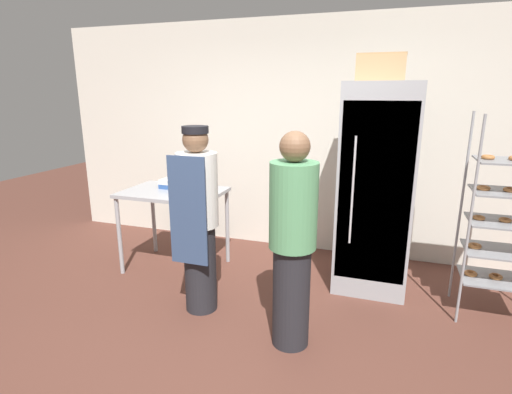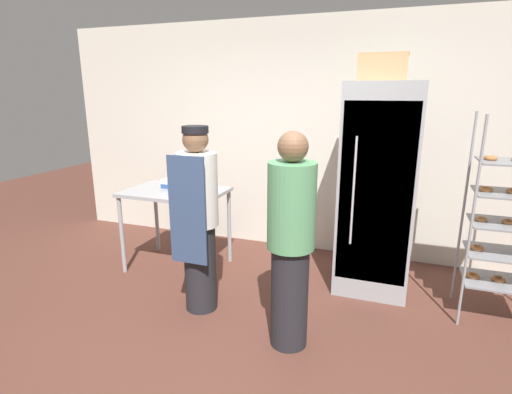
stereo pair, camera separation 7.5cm
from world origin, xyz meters
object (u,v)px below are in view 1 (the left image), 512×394
object	(u,v)px
binder_stack	(176,183)
baking_rack	(505,222)
donut_box	(192,193)
blender_pitcher	(201,179)
refrigerator	(376,189)
person_baker	(198,219)
cardboard_storage_box	(381,68)
person_customer	(292,242)

from	to	relation	value
binder_stack	baking_rack	bearing A→B (deg)	-2.39
donut_box	blender_pitcher	bearing A→B (deg)	96.07
refrigerator	binder_stack	size ratio (longest dim) A/B	6.50
refrigerator	person_baker	world-z (taller)	refrigerator
blender_pitcher	donut_box	bearing A→B (deg)	-83.93
baking_rack	person_baker	world-z (taller)	baking_rack
refrigerator	donut_box	world-z (taller)	refrigerator
refrigerator	donut_box	bearing A→B (deg)	-166.02
cardboard_storage_box	person_customer	xyz separation A→B (m)	(-0.48, -1.23, -1.26)
baking_rack	donut_box	world-z (taller)	baking_rack
baking_rack	binder_stack	world-z (taller)	baking_rack
baking_rack	blender_pitcher	size ratio (longest dim) A/B	6.08
person_customer	blender_pitcher	bearing A→B (deg)	140.20
blender_pitcher	person_customer	xyz separation A→B (m)	(1.24, -1.03, -0.17)
blender_pitcher	cardboard_storage_box	distance (m)	2.04
blender_pitcher	binder_stack	distance (m)	0.34
person_baker	person_customer	size ratio (longest dim) A/B	0.99
baking_rack	blender_pitcher	distance (m)	2.80
refrigerator	cardboard_storage_box	world-z (taller)	cardboard_storage_box
refrigerator	donut_box	distance (m)	1.78
blender_pitcher	binder_stack	xyz separation A→B (m)	(-0.32, 0.06, -0.08)
baking_rack	binder_stack	xyz separation A→B (m)	(-3.12, 0.13, 0.07)
donut_box	blender_pitcher	xyz separation A→B (m)	(-0.03, 0.26, 0.08)
binder_stack	donut_box	bearing A→B (deg)	-41.90
donut_box	cardboard_storage_box	bearing A→B (deg)	15.22
baking_rack	cardboard_storage_box	distance (m)	1.67
refrigerator	cardboard_storage_box	xyz separation A→B (m)	(-0.04, 0.03, 1.10)
blender_pitcher	cardboard_storage_box	bearing A→B (deg)	6.60
donut_box	person_customer	distance (m)	1.44
cardboard_storage_box	donut_box	bearing A→B (deg)	-164.78
binder_stack	cardboard_storage_box	xyz separation A→B (m)	(2.04, 0.14, 1.17)
baking_rack	cardboard_storage_box	bearing A→B (deg)	165.79
donut_box	blender_pitcher	distance (m)	0.27
blender_pitcher	person_baker	xyz separation A→B (m)	(0.36, -0.79, -0.16)
baking_rack	binder_stack	size ratio (longest dim) A/B	5.69
person_customer	cardboard_storage_box	bearing A→B (deg)	68.71
cardboard_storage_box	person_customer	world-z (taller)	cardboard_storage_box
refrigerator	baking_rack	distance (m)	1.08
refrigerator	binder_stack	bearing A→B (deg)	-176.86
refrigerator	blender_pitcher	size ratio (longest dim) A/B	6.94
donut_box	person_baker	size ratio (longest dim) A/B	0.16
baking_rack	person_customer	bearing A→B (deg)	-148.53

